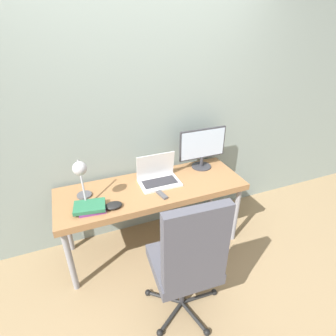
# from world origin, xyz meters

# --- Properties ---
(ground_plane) EXTENTS (12.00, 12.00, 0.00)m
(ground_plane) POSITION_xyz_m (0.00, 0.00, 0.00)
(ground_plane) COLOR #937A56
(wall_back) EXTENTS (8.00, 0.05, 2.60)m
(wall_back) POSITION_xyz_m (0.00, 0.67, 1.30)
(wall_back) COLOR gray
(wall_back) RESTS_ON ground_plane
(desk) EXTENTS (1.71, 0.60, 0.70)m
(desk) POSITION_xyz_m (0.00, 0.30, 0.64)
(desk) COLOR #996B42
(desk) RESTS_ON ground_plane
(laptop) EXTENTS (0.37, 0.25, 0.26)m
(laptop) POSITION_xyz_m (0.08, 0.36, 0.76)
(laptop) COLOR silver
(laptop) RESTS_ON desk
(monitor) EXTENTS (0.50, 0.20, 0.41)m
(monitor) POSITION_xyz_m (0.60, 0.47, 0.93)
(monitor) COLOR #333338
(monitor) RESTS_ON desk
(desk_lamp) EXTENTS (0.13, 0.27, 0.41)m
(desk_lamp) POSITION_xyz_m (-0.59, 0.25, 0.99)
(desk_lamp) COLOR #4C4C51
(desk_lamp) RESTS_ON desk
(office_chair) EXTENTS (0.59, 0.61, 1.12)m
(office_chair) POSITION_xyz_m (-0.02, -0.51, 0.61)
(office_chair) COLOR black
(office_chair) RESTS_ON ground_plane
(book_stack) EXTENTS (0.27, 0.20, 0.05)m
(book_stack) POSITION_xyz_m (-0.57, 0.16, 0.73)
(book_stack) COLOR #753384
(book_stack) RESTS_ON desk
(tv_remote) EXTENTS (0.07, 0.14, 0.02)m
(tv_remote) POSITION_xyz_m (0.03, 0.13, 0.71)
(tv_remote) COLOR #4C4C51
(tv_remote) RESTS_ON desk
(game_controller) EXTENTS (0.14, 0.10, 0.04)m
(game_controller) POSITION_xyz_m (-0.39, 0.12, 0.72)
(game_controller) COLOR black
(game_controller) RESTS_ON desk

